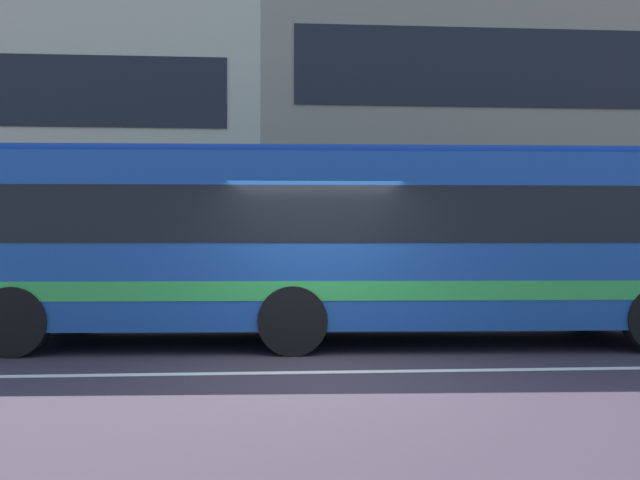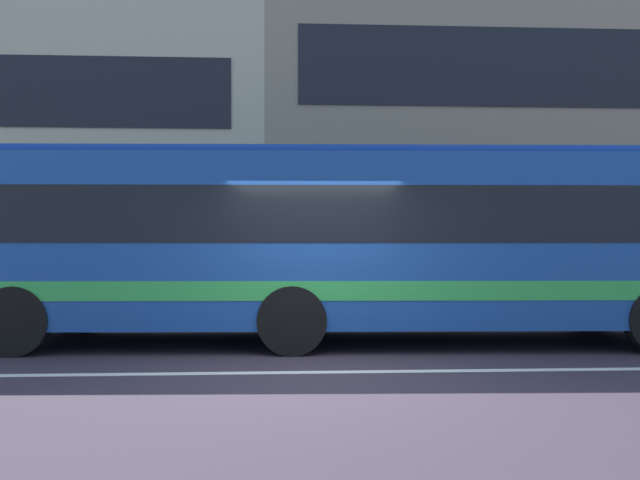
# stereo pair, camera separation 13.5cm
# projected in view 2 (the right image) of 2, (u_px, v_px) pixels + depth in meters

# --- Properties ---
(ground_plane) EXTENTS (160.00, 160.00, 0.00)m
(ground_plane) POSITION_uv_depth(u_px,v_px,m) (318.00, 372.00, 8.04)
(ground_plane) COLOR #372D38
(lane_centre_line) EXTENTS (60.00, 0.16, 0.01)m
(lane_centre_line) POSITION_uv_depth(u_px,v_px,m) (318.00, 372.00, 8.04)
(lane_centre_line) COLOR silver
(lane_centre_line) RESTS_ON ground_plane
(hedge_row_far) EXTENTS (14.59, 1.10, 1.01)m
(hedge_row_far) POSITION_uv_depth(u_px,v_px,m) (131.00, 294.00, 13.88)
(hedge_row_far) COLOR #346A2D
(hedge_row_far) RESTS_ON ground_plane
(apartment_block_right) EXTENTS (24.17, 9.72, 11.61)m
(apartment_block_right) POSITION_uv_depth(u_px,v_px,m) (595.00, 129.00, 23.92)
(apartment_block_right) COLOR gray
(apartment_block_right) RESTS_ON ground_plane
(transit_bus) EXTENTS (11.39, 2.91, 3.05)m
(transit_bus) POSITION_uv_depth(u_px,v_px,m) (337.00, 238.00, 10.43)
(transit_bus) COLOR navy
(transit_bus) RESTS_ON ground_plane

